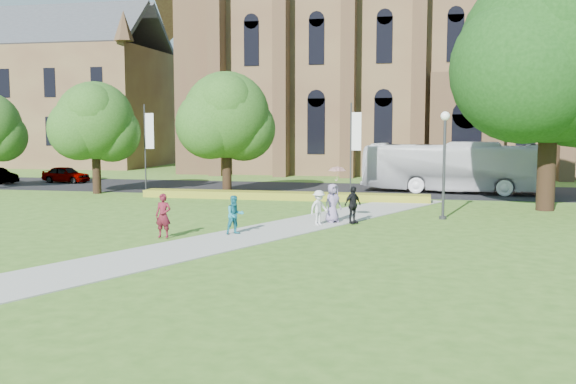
% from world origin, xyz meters
% --- Properties ---
extents(ground, '(160.00, 160.00, 0.00)m').
position_xyz_m(ground, '(0.00, 0.00, 0.00)').
color(ground, '#3A671E').
rests_on(ground, ground).
extents(road, '(160.00, 10.00, 0.02)m').
position_xyz_m(road, '(0.00, 20.00, 0.01)').
color(road, black).
rests_on(road, ground).
extents(footpath, '(15.58, 28.54, 0.04)m').
position_xyz_m(footpath, '(0.00, 1.00, 0.02)').
color(footpath, '#B2B2A8').
rests_on(footpath, ground).
extents(flower_hedge, '(18.00, 1.40, 0.45)m').
position_xyz_m(flower_hedge, '(-2.00, 13.20, 0.23)').
color(flower_hedge, '#AF9523').
rests_on(flower_hedge, ground).
extents(cathedral, '(52.60, 18.25, 28.00)m').
position_xyz_m(cathedral, '(10.00, 39.73, 12.98)').
color(cathedral, brown).
rests_on(cathedral, ground).
extents(building_west, '(22.00, 14.00, 18.30)m').
position_xyz_m(building_west, '(-34.00, 42.00, 9.21)').
color(building_west, brown).
rests_on(building_west, ground).
extents(streetlamp, '(0.44, 0.44, 5.24)m').
position_xyz_m(streetlamp, '(7.50, 6.50, 3.30)').
color(streetlamp, '#38383D').
rests_on(streetlamp, ground).
extents(large_tree, '(9.60, 9.60, 13.20)m').
position_xyz_m(large_tree, '(13.00, 11.00, 8.37)').
color(large_tree, '#332114').
rests_on(large_tree, ground).
extents(street_tree_0, '(5.20, 5.20, 7.50)m').
position_xyz_m(street_tree_0, '(-15.00, 14.00, 4.87)').
color(street_tree_0, '#332114').
rests_on(street_tree_0, ground).
extents(street_tree_1, '(5.60, 5.60, 8.05)m').
position_xyz_m(street_tree_1, '(-6.00, 14.50, 5.22)').
color(street_tree_1, '#332114').
rests_on(street_tree_1, ground).
extents(banner_pole_0, '(0.70, 0.10, 6.00)m').
position_xyz_m(banner_pole_0, '(2.11, 15.20, 3.39)').
color(banner_pole_0, '#38383D').
rests_on(banner_pole_0, ground).
extents(banner_pole_1, '(0.70, 0.10, 6.00)m').
position_xyz_m(banner_pole_1, '(-11.89, 15.20, 3.39)').
color(banner_pole_1, '#38383D').
rests_on(banner_pole_1, ground).
extents(tour_coach, '(12.66, 4.40, 3.45)m').
position_xyz_m(tour_coach, '(8.62, 19.38, 1.75)').
color(tour_coach, silver).
rests_on(tour_coach, road).
extents(car_0, '(4.04, 2.06, 1.32)m').
position_xyz_m(car_0, '(-21.46, 20.94, 0.68)').
color(car_0, gray).
rests_on(car_0, road).
extents(pedestrian_0, '(0.66, 0.43, 1.79)m').
position_xyz_m(pedestrian_0, '(-3.75, -1.39, 0.93)').
color(pedestrian_0, maroon).
rests_on(pedestrian_0, footpath).
extents(pedestrian_1, '(1.00, 0.97, 1.62)m').
position_xyz_m(pedestrian_1, '(-1.15, -0.02, 0.85)').
color(pedestrian_1, '#1A7486').
rests_on(pedestrian_1, footpath).
extents(pedestrian_2, '(1.09, 1.18, 1.59)m').
position_xyz_m(pedestrian_2, '(1.89, 3.16, 0.84)').
color(pedestrian_2, silver).
rests_on(pedestrian_2, footpath).
extents(pedestrian_3, '(0.96, 1.05, 1.73)m').
position_xyz_m(pedestrian_3, '(3.35, 4.00, 0.90)').
color(pedestrian_3, black).
rests_on(pedestrian_3, footpath).
extents(pedestrian_4, '(1.03, 1.04, 1.82)m').
position_xyz_m(pedestrian_4, '(2.40, 4.09, 0.95)').
color(pedestrian_4, gray).
rests_on(pedestrian_4, footpath).
extents(parasol, '(0.91, 0.91, 0.71)m').
position_xyz_m(parasol, '(2.58, 4.19, 2.22)').
color(parasol, '#D49599').
rests_on(parasol, pedestrian_4).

